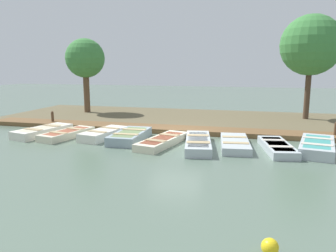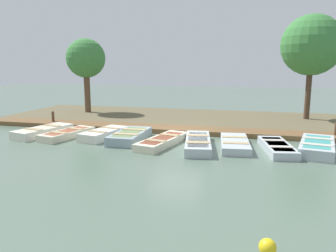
% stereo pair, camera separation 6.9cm
% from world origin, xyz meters
% --- Properties ---
extents(ground_plane, '(80.00, 80.00, 0.00)m').
position_xyz_m(ground_plane, '(0.00, 0.00, 0.00)').
color(ground_plane, '#566B5B').
extents(shore_bank, '(8.00, 24.00, 0.17)m').
position_xyz_m(shore_bank, '(-5.00, 0.00, 0.08)').
color(shore_bank, brown).
rests_on(shore_bank, ground_plane).
extents(dock_walkway, '(1.47, 21.79, 0.23)m').
position_xyz_m(dock_walkway, '(-1.17, 0.00, 0.12)').
color(dock_walkway, brown).
rests_on(dock_walkway, ground_plane).
extents(rowboat_0, '(3.13, 1.77, 0.41)m').
position_xyz_m(rowboat_0, '(1.29, -6.35, 0.20)').
color(rowboat_0, silver).
rests_on(rowboat_0, ground_plane).
extents(rowboat_1, '(3.01, 1.60, 0.34)m').
position_xyz_m(rowboat_1, '(1.41, -4.95, 0.17)').
color(rowboat_1, beige).
rests_on(rowboat_1, ground_plane).
extents(rowboat_2, '(2.79, 1.54, 0.42)m').
position_xyz_m(rowboat_2, '(1.13, -3.18, 0.21)').
color(rowboat_2, silver).
rests_on(rowboat_2, ground_plane).
extents(rowboat_3, '(2.91, 1.30, 0.43)m').
position_xyz_m(rowboat_3, '(1.31, -1.81, 0.21)').
color(rowboat_3, '#8C9EA8').
rests_on(rowboat_3, ground_plane).
extents(rowboat_4, '(3.46, 1.67, 0.33)m').
position_xyz_m(rowboat_4, '(1.71, -0.16, 0.16)').
color(rowboat_4, beige).
rests_on(rowboat_4, ground_plane).
extents(rowboat_5, '(3.62, 1.58, 0.39)m').
position_xyz_m(rowboat_5, '(1.80, 1.38, 0.19)').
color(rowboat_5, '#B2BCC1').
rests_on(rowboat_5, ground_plane).
extents(rowboat_6, '(3.13, 1.44, 0.34)m').
position_xyz_m(rowboat_6, '(1.40, 2.86, 0.17)').
color(rowboat_6, '#B2BCC1').
rests_on(rowboat_6, ground_plane).
extents(rowboat_7, '(3.09, 1.48, 0.33)m').
position_xyz_m(rowboat_7, '(1.58, 4.52, 0.16)').
color(rowboat_7, '#B2BCC1').
rests_on(rowboat_7, ground_plane).
extents(rowboat_8, '(3.35, 1.80, 0.44)m').
position_xyz_m(rowboat_8, '(1.29, 6.05, 0.22)').
color(rowboat_8, '#B2BCC1').
rests_on(rowboat_8, ground_plane).
extents(mooring_post_near, '(0.15, 0.15, 0.83)m').
position_xyz_m(mooring_post_near, '(-1.19, -7.44, 0.42)').
color(mooring_post_near, brown).
rests_on(mooring_post_near, ground_plane).
extents(mooring_post_far, '(0.15, 0.15, 0.83)m').
position_xyz_m(mooring_post_far, '(-1.19, 7.24, 0.42)').
color(mooring_post_far, brown).
rests_on(mooring_post_far, ground_plane).
extents(buoy, '(0.31, 0.31, 0.31)m').
position_xyz_m(buoy, '(9.29, 3.91, 0.16)').
color(buoy, yellow).
rests_on(buoy, ground_plane).
extents(park_tree_far_left, '(2.64, 2.64, 5.18)m').
position_xyz_m(park_tree_far_left, '(-5.63, -7.64, 3.80)').
color(park_tree_far_left, brown).
rests_on(park_tree_far_left, ground_plane).
extents(park_tree_left, '(3.55, 3.55, 6.32)m').
position_xyz_m(park_tree_left, '(-6.29, 6.69, 4.52)').
color(park_tree_left, '#4C3828').
rests_on(park_tree_left, ground_plane).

